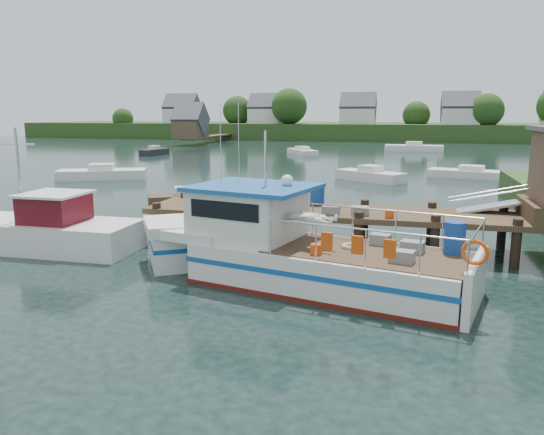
% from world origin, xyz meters
% --- Properties ---
extents(ground_plane, '(160.00, 160.00, 0.00)m').
position_xyz_m(ground_plane, '(0.00, 0.00, 0.00)').
color(ground_plane, black).
extents(far_shore, '(140.00, 42.55, 9.22)m').
position_xyz_m(far_shore, '(0.01, 82.37, 2.10)').
color(far_shore, '#2C471D').
rests_on(far_shore, ground).
extents(dock, '(16.60, 3.00, 4.78)m').
position_xyz_m(dock, '(6.51, 0.01, 2.24)').
color(dock, '#463321').
rests_on(dock, ground).
extents(lobster_boat, '(10.83, 5.25, 5.23)m').
position_xyz_m(lobster_boat, '(0.20, -4.39, 0.95)').
color(lobster_boat, silver).
rests_on(lobster_boat, ground).
extents(work_boat, '(8.32, 2.58, 4.39)m').
position_xyz_m(work_boat, '(-9.59, -2.92, 0.70)').
color(work_boat, silver).
rests_on(work_boat, ground).
extents(moored_rowboat, '(3.92, 2.99, 1.10)m').
position_xyz_m(moored_rowboat, '(-7.64, 6.32, 0.41)').
color(moored_rowboat, '#463321').
rests_on(moored_rowboat, ground).
extents(moored_far, '(7.30, 2.63, 1.23)m').
position_xyz_m(moored_far, '(4.47, 51.59, 0.46)').
color(moored_far, silver).
rests_on(moored_far, ground).
extents(moored_a, '(6.64, 4.50, 1.16)m').
position_xyz_m(moored_a, '(-18.40, 15.86, 0.43)').
color(moored_a, silver).
rests_on(moored_a, ground).
extents(moored_b, '(5.33, 4.43, 1.16)m').
position_xyz_m(moored_b, '(1.04, 19.66, 0.43)').
color(moored_b, silver).
rests_on(moored_b, ground).
extents(moored_c, '(6.51, 3.53, 0.98)m').
position_xyz_m(moored_c, '(8.35, 23.27, 0.36)').
color(moored_c, silver).
rests_on(moored_c, ground).
extents(moored_d, '(4.57, 5.82, 0.96)m').
position_xyz_m(moored_d, '(-8.43, 42.90, 0.36)').
color(moored_d, silver).
rests_on(moored_d, ground).
extents(moored_e, '(2.12, 4.19, 1.11)m').
position_xyz_m(moored_e, '(-25.05, 37.81, 0.41)').
color(moored_e, black).
rests_on(moored_e, ground).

